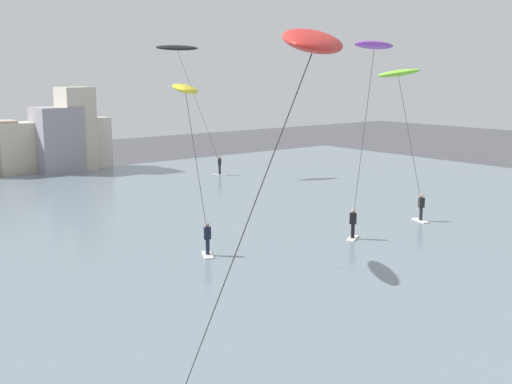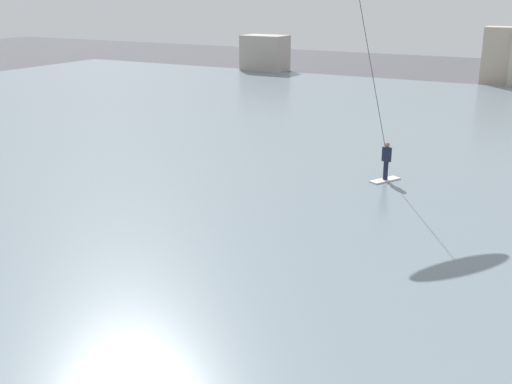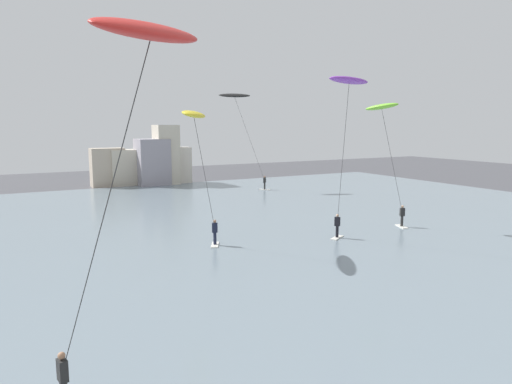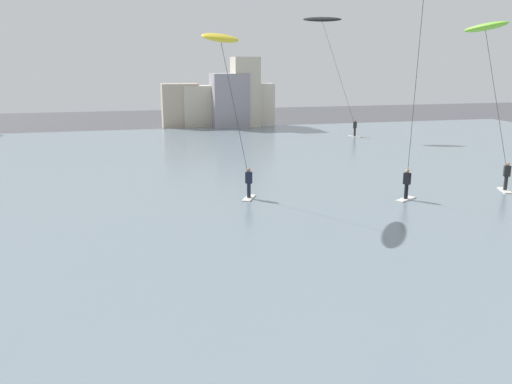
{
  "view_description": "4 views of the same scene",
  "coord_description": "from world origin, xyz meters",
  "px_view_note": "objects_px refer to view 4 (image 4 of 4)",
  "views": [
    {
      "loc": [
        -14.64,
        -0.8,
        9.03
      ],
      "look_at": [
        -2.55,
        14.25,
        5.47
      ],
      "focal_mm": 45.86,
      "sensor_mm": 36.0,
      "label": 1
    },
    {
      "loc": [
        10.35,
        0.46,
        7.66
      ],
      "look_at": [
        2.55,
        14.56,
        2.46
      ],
      "focal_mm": 43.81,
      "sensor_mm": 36.0,
      "label": 2
    },
    {
      "loc": [
        -8.49,
        -1.29,
        7.67
      ],
      "look_at": [
        1.08,
        16.08,
        4.78
      ],
      "focal_mm": 32.45,
      "sensor_mm": 36.0,
      "label": 3
    },
    {
      "loc": [
        -3.27,
        -1.41,
        7.19
      ],
      "look_at": [
        1.39,
        17.08,
        2.45
      ],
      "focal_mm": 36.97,
      "sensor_mm": 36.0,
      "label": 4
    }
  ],
  "objects_px": {
    "kitesurfer_lime": "(489,50)",
    "kitesurfer_yellow": "(223,49)",
    "kitesurfer_black": "(325,28)",
    "kitesurfer_purple": "(423,5)"
  },
  "relations": [
    {
      "from": "kitesurfer_black",
      "to": "kitesurfer_yellow",
      "type": "distance_m",
      "value": 26.72
    },
    {
      "from": "kitesurfer_yellow",
      "to": "kitesurfer_purple",
      "type": "bearing_deg",
      "value": -22.72
    },
    {
      "from": "kitesurfer_black",
      "to": "kitesurfer_lime",
      "type": "bearing_deg",
      "value": -89.46
    },
    {
      "from": "kitesurfer_lime",
      "to": "kitesurfer_yellow",
      "type": "height_order",
      "value": "kitesurfer_lime"
    },
    {
      "from": "kitesurfer_yellow",
      "to": "kitesurfer_black",
      "type": "bearing_deg",
      "value": 58.26
    },
    {
      "from": "kitesurfer_purple",
      "to": "kitesurfer_yellow",
      "type": "bearing_deg",
      "value": 157.28
    },
    {
      "from": "kitesurfer_purple",
      "to": "kitesurfer_yellow",
      "type": "distance_m",
      "value": 9.35
    },
    {
      "from": "kitesurfer_purple",
      "to": "kitesurfer_black",
      "type": "height_order",
      "value": "kitesurfer_black"
    },
    {
      "from": "kitesurfer_lime",
      "to": "kitesurfer_black",
      "type": "distance_m",
      "value": 23.52
    },
    {
      "from": "kitesurfer_lime",
      "to": "kitesurfer_yellow",
      "type": "distance_m",
      "value": 14.24
    }
  ]
}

